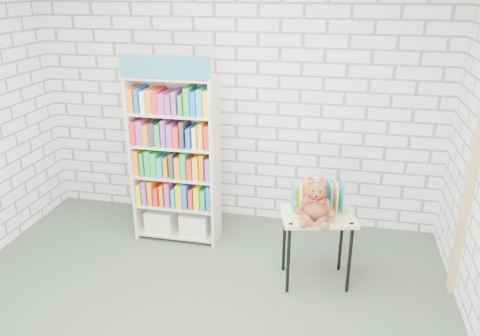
# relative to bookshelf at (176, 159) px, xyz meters

# --- Properties ---
(ground) EXTENTS (4.50, 4.50, 0.00)m
(ground) POSITION_rel_bookshelf_xyz_m (0.50, -1.36, -0.91)
(ground) COLOR #3C463B
(ground) RESTS_ON ground
(room_shell) EXTENTS (4.52, 4.02, 2.81)m
(room_shell) POSITION_rel_bookshelf_xyz_m (0.50, -1.36, 0.88)
(room_shell) COLOR silver
(room_shell) RESTS_ON ground
(bookshelf) EXTENTS (0.88, 0.34, 1.99)m
(bookshelf) POSITION_rel_bookshelf_xyz_m (0.00, 0.00, 0.00)
(bookshelf) COLOR beige
(bookshelf) RESTS_ON ground
(display_table) EXTENTS (0.72, 0.57, 0.69)m
(display_table) POSITION_rel_bookshelf_xyz_m (1.50, -0.53, -0.31)
(display_table) COLOR tan
(display_table) RESTS_ON ground
(table_books) EXTENTS (0.48, 0.29, 0.27)m
(table_books) POSITION_rel_bookshelf_xyz_m (1.48, -0.43, -0.08)
(table_books) COLOR #2AA3B6
(table_books) RESTS_ON display_table
(teddy_bear) EXTENTS (0.34, 0.31, 0.37)m
(teddy_bear) POSITION_rel_bookshelf_xyz_m (1.48, -0.64, -0.07)
(teddy_bear) COLOR brown
(teddy_bear) RESTS_ON display_table
(door_trim) EXTENTS (0.05, 0.12, 2.10)m
(door_trim) POSITION_rel_bookshelf_xyz_m (2.73, -0.41, 0.14)
(door_trim) COLOR tan
(door_trim) RESTS_ON ground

